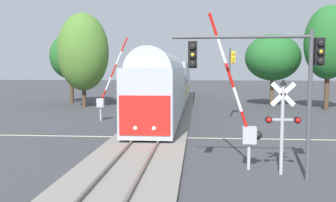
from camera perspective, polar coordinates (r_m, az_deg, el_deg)
ground_plane at (r=22.84m, az=-2.60°, el=-5.58°), size 220.00×220.00×0.00m
road_centre_stripe at (r=22.84m, az=-2.60°, el=-5.57°), size 44.00×0.20×0.01m
railway_track at (r=22.82m, az=-2.60°, el=-5.34°), size 4.40×80.00×0.32m
commuter_train at (r=38.92m, az=0.44°, el=2.95°), size 3.04×41.68×5.16m
crossing_gate_near at (r=15.66m, az=11.76°, el=-3.00°), size 2.27×0.40×6.45m
crossing_signal_mast at (r=15.22m, az=17.15°, el=-2.33°), size 1.36×0.44×3.77m
crossing_gate_far at (r=30.18m, az=-9.86°, el=0.95°), size 2.79×0.40×6.63m
traffic_signal_near_right at (r=14.29m, az=15.27°, el=5.09°), size 5.55×0.38×5.60m
traffic_signal_far_side at (r=31.56m, az=9.66°, el=4.49°), size 0.53×0.38×5.91m
maple_right_background at (r=41.17m, az=23.37°, el=8.20°), size 4.76×4.76×10.50m
oak_far_right at (r=43.13m, az=15.74°, el=6.43°), size 6.08×6.08×8.00m
oak_behind_train at (r=41.55m, az=-12.86°, el=7.33°), size 5.49×5.49×10.16m
pine_left_background at (r=47.08m, az=-14.64°, el=6.62°), size 5.06×5.06×8.45m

